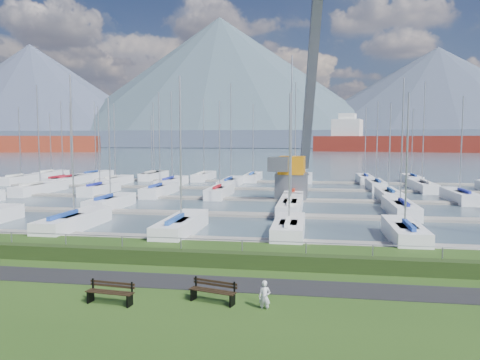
% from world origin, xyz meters
% --- Properties ---
extents(path, '(160.00, 2.00, 0.04)m').
position_xyz_m(path, '(0.00, -3.00, 0.01)').
color(path, black).
rests_on(path, grass).
extents(water, '(800.00, 540.00, 0.20)m').
position_xyz_m(water, '(0.00, 260.00, -0.40)').
color(water, '#3E4F5B').
extents(hedge, '(80.00, 0.70, 0.70)m').
position_xyz_m(hedge, '(0.00, -0.40, 0.35)').
color(hedge, '#1F3012').
rests_on(hedge, grass).
extents(fence, '(80.00, 0.04, 0.04)m').
position_xyz_m(fence, '(0.00, 0.00, 1.20)').
color(fence, gray).
rests_on(fence, grass).
extents(foothill, '(900.00, 80.00, 12.00)m').
position_xyz_m(foothill, '(0.00, 330.00, 6.00)').
color(foothill, '#49546B').
rests_on(foothill, water).
extents(mountains, '(1190.00, 360.00, 115.00)m').
position_xyz_m(mountains, '(7.35, 404.62, 46.68)').
color(mountains, '#475668').
rests_on(mountains, water).
extents(docks, '(90.00, 41.60, 0.25)m').
position_xyz_m(docks, '(0.00, 26.00, -0.22)').
color(docks, gray).
rests_on(docks, water).
extents(bench_left, '(1.84, 0.62, 0.85)m').
position_xyz_m(bench_left, '(-1.93, -5.92, 0.42)').
color(bench_left, black).
rests_on(bench_left, grass).
extents(bench_right, '(1.85, 0.89, 0.85)m').
position_xyz_m(bench_right, '(1.72, -5.19, 0.42)').
color(bench_right, black).
rests_on(bench_right, grass).
extents(person, '(0.46, 0.34, 1.16)m').
position_xyz_m(person, '(3.66, -5.56, 0.58)').
color(person, silver).
rests_on(person, grass).
extents(crane, '(5.32, 13.26, 22.35)m').
position_xyz_m(crane, '(3.52, 28.04, 5.33)').
color(crane, slate).
rests_on(crane, water).
extents(cargo_ship_mid, '(106.43, 40.57, 21.50)m').
position_xyz_m(cargo_ship_mid, '(53.61, 218.59, 3.49)').
color(cargo_ship_mid, maroon).
rests_on(cargo_ship_mid, water).
extents(sailboat_fleet, '(76.01, 49.60, 13.72)m').
position_xyz_m(sailboat_fleet, '(-1.93, 29.76, 5.47)').
color(sailboat_fleet, '#1B3895').
rests_on(sailboat_fleet, water).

